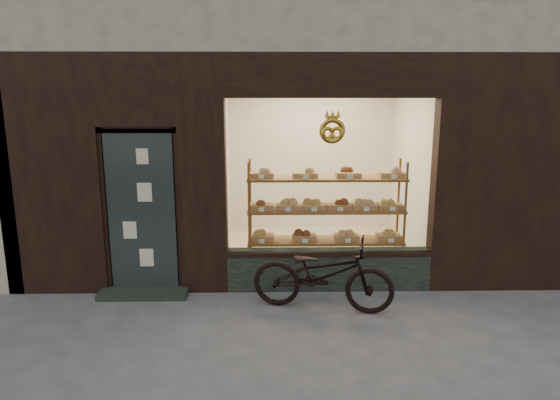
{
  "coord_description": "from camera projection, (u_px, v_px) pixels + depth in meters",
  "views": [
    {
      "loc": [
        -0.32,
        -4.25,
        2.65
      ],
      "look_at": [
        -0.21,
        2.0,
        1.27
      ],
      "focal_mm": 32.0,
      "sensor_mm": 36.0,
      "label": 1
    }
  ],
  "objects": [
    {
      "name": "display_shelf",
      "position": [
        326.0,
        219.0,
        7.04
      ],
      "size": [
        2.2,
        0.45,
        1.7
      ],
      "color": "brown",
      "rests_on": "ground"
    },
    {
      "name": "bicycle",
      "position": [
        323.0,
        274.0,
        6.07
      ],
      "size": [
        1.82,
        0.97,
        0.91
      ],
      "primitive_type": "imported",
      "rotation": [
        0.0,
        0.0,
        1.35
      ],
      "color": "black",
      "rests_on": "ground"
    },
    {
      "name": "ground",
      "position": [
        305.0,
        375.0,
        4.73
      ],
      "size": [
        90.0,
        90.0,
        0.0
      ],
      "primitive_type": "plane",
      "color": "#4E4F54"
    }
  ]
}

